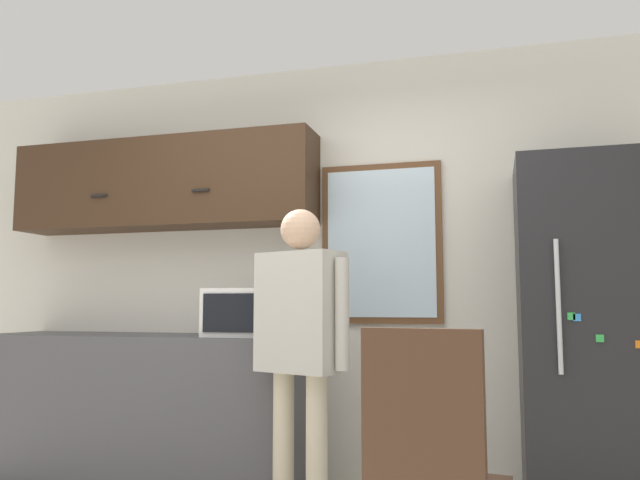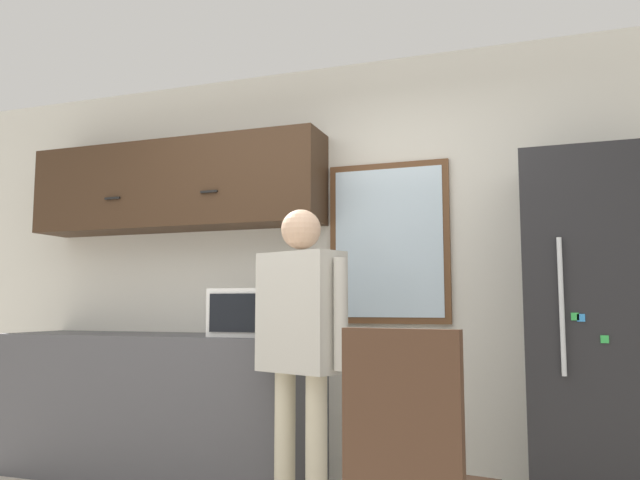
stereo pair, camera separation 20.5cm
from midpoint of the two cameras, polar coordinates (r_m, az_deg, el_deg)
The scene contains 8 objects.
back_wall at distance 4.10m, azimuth 3.07°, elevation -2.41°, with size 6.00×0.06×2.70m.
counter at distance 4.29m, azimuth -13.35°, elevation -14.44°, with size 2.15×0.64×0.91m.
upper_cabinets at distance 4.44m, azimuth -11.86°, elevation 4.81°, with size 2.15×0.36×0.60m.
microwave at distance 3.86m, azimuth -4.25°, elevation -6.63°, with size 0.49×0.41×0.29m.
person at distance 3.27m, azimuth 0.04°, elevation -8.11°, with size 0.57×0.37×1.60m.
refrigerator at distance 3.59m, azimuth 26.16°, elevation -7.83°, with size 0.78×0.67×1.88m.
chair at distance 2.30m, azimuth 11.24°, elevation -19.68°, with size 0.52×0.52×1.02m.
window at distance 3.98m, azimuth 7.77°, elevation -0.23°, with size 0.77×0.05×1.02m.
Camera 2 is at (1.25, -2.04, 1.09)m, focal length 35.00 mm.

